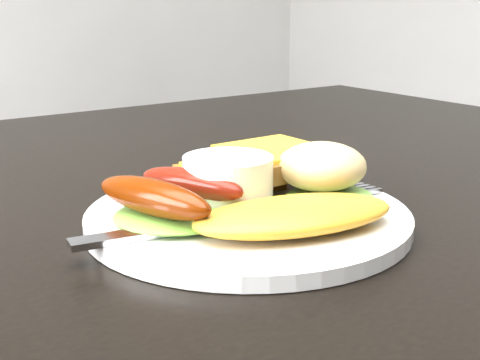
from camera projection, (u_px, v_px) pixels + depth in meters
dining_table at (156, 207)px, 0.59m from camera, size 1.20×0.80×0.04m
plate at (248, 218)px, 0.48m from camera, size 0.23×0.23×0.01m
lettuce_left at (181, 214)px, 0.46m from camera, size 0.11×0.10×0.01m
lettuce_right at (329, 196)px, 0.50m from camera, size 0.08×0.08×0.01m
omelette at (295, 215)px, 0.44m from camera, size 0.15×0.10×0.02m
sausage_a at (153, 197)px, 0.44m from camera, size 0.05×0.10×0.02m
sausage_b at (191, 184)px, 0.47m from camera, size 0.05×0.09×0.02m
ramekin at (228, 182)px, 0.49m from camera, size 0.08×0.08×0.04m
toast_a at (228, 177)px, 0.54m from camera, size 0.08×0.08×0.01m
toast_b at (274, 160)px, 0.55m from camera, size 0.09×0.09×0.01m
potato_salad at (322, 166)px, 0.51m from camera, size 0.09×0.08×0.04m
fork at (206, 224)px, 0.45m from camera, size 0.18×0.04×0.00m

